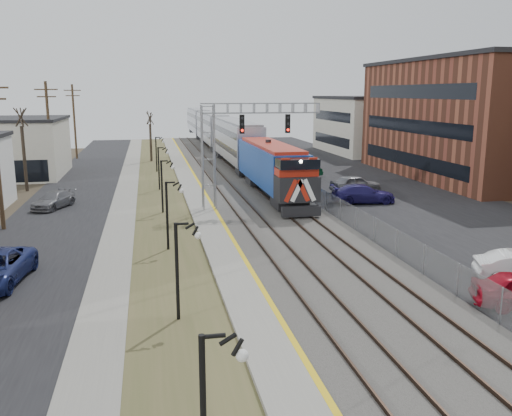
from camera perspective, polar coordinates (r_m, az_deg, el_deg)
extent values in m
cube|color=black|center=(48.64, -18.89, 0.89)|extent=(7.00, 120.00, 0.04)
cube|color=gray|center=(48.23, -13.59, 1.14)|extent=(2.00, 120.00, 0.08)
cube|color=#494C28|center=(48.20, -10.03, 1.27)|extent=(4.00, 120.00, 0.06)
cube|color=gray|center=(48.33, -6.47, 1.52)|extent=(2.00, 120.00, 0.24)
cube|color=#595651|center=(49.00, -0.64, 1.71)|extent=(8.00, 120.00, 0.20)
cube|color=black|center=(52.54, 12.34, 2.05)|extent=(16.00, 120.00, 0.04)
cube|color=gold|center=(48.39, -5.44, 1.70)|extent=(0.24, 120.00, 0.01)
cube|color=#2D2119|center=(48.54, -3.83, 1.80)|extent=(0.08, 120.00, 0.15)
cube|color=#2D2119|center=(48.75, -2.08, 1.86)|extent=(0.08, 120.00, 0.15)
cube|color=#2D2119|center=(49.11, 0.22, 1.95)|extent=(0.08, 120.00, 0.15)
cube|color=#2D2119|center=(49.43, 1.93, 2.00)|extent=(0.08, 120.00, 0.15)
cube|color=#123B97|center=(46.25, 1.82, 4.07)|extent=(3.00, 17.00, 4.25)
cube|color=black|center=(38.27, 4.76, -0.35)|extent=(2.80, 0.50, 0.70)
cube|color=#9899A2|center=(66.00, -2.20, 6.93)|extent=(3.00, 22.00, 5.33)
cube|color=#9899A2|center=(88.52, -4.58, 8.20)|extent=(3.00, 22.00, 5.33)
cube|color=#9899A2|center=(111.15, -6.00, 8.95)|extent=(3.00, 22.00, 5.33)
cube|color=gray|center=(40.90, -5.04, 5.14)|extent=(1.00, 1.00, 8.00)
cube|color=gray|center=(41.26, 0.48, 10.47)|extent=(9.00, 0.80, 0.80)
cube|color=black|center=(40.58, -1.49, 8.81)|extent=(0.35, 0.25, 1.40)
cube|color=black|center=(41.32, 3.35, 8.85)|extent=(0.35, 0.25, 1.40)
cylinder|color=black|center=(21.52, -8.31, -6.74)|extent=(0.14, 0.14, 4.00)
cylinder|color=black|center=(31.15, -9.33, -0.88)|extent=(0.14, 0.14, 4.00)
cylinder|color=black|center=(40.96, -9.87, 2.19)|extent=(0.14, 0.14, 4.00)
cylinder|color=black|center=(50.85, -10.20, 4.07)|extent=(0.14, 0.14, 4.00)
cylinder|color=black|center=(62.76, -10.45, 5.54)|extent=(0.14, 0.14, 4.00)
cylinder|color=#4C3823|center=(58.29, -20.93, 7.44)|extent=(0.28, 0.28, 10.00)
cylinder|color=#4C3823|center=(78.06, -18.57, 8.57)|extent=(0.28, 0.28, 10.00)
cube|color=gray|center=(49.82, 4.12, 2.67)|extent=(0.04, 120.00, 1.60)
cube|color=brown|center=(63.02, 22.62, 8.51)|extent=(16.00, 26.00, 12.00)
cube|color=beige|center=(85.03, 13.10, 8.44)|extent=(16.00, 18.00, 8.00)
cylinder|color=#382D23|center=(53.85, -23.20, 4.77)|extent=(0.30, 0.30, 5.95)
cylinder|color=#382D23|center=(72.66, -11.02, 6.74)|extent=(0.30, 0.30, 4.90)
imported|color=navy|center=(45.10, 11.21, 1.43)|extent=(5.40, 2.66, 1.51)
imported|color=slate|center=(49.78, 10.43, 2.49)|extent=(4.85, 2.46, 1.58)
imported|color=#0C3D23|center=(57.44, 4.79, 3.90)|extent=(5.06, 3.52, 1.58)
imported|color=slate|center=(45.14, -20.54, 0.74)|extent=(3.40, 4.74, 1.27)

